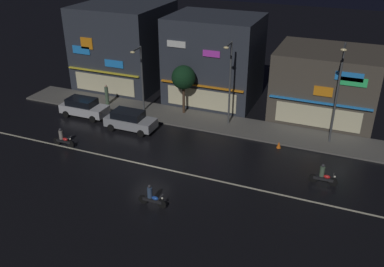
# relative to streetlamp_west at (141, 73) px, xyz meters

# --- Properties ---
(ground_plane) EXTENTS (140.00, 140.00, 0.00)m
(ground_plane) POSITION_rel_streetlamp_west_xyz_m (4.98, -8.25, -3.78)
(ground_plane) COLOR black
(lane_divider_stripe) EXTENTS (32.85, 0.16, 0.01)m
(lane_divider_stripe) POSITION_rel_streetlamp_west_xyz_m (4.98, -8.25, -3.77)
(lane_divider_stripe) COLOR beige
(lane_divider_stripe) RESTS_ON ground
(sidewalk_far) EXTENTS (34.58, 3.69, 0.14)m
(sidewalk_far) POSITION_rel_streetlamp_west_xyz_m (4.98, 0.30, -3.71)
(sidewalk_far) COLOR #5B5954
(sidewalk_far) RESTS_ON ground
(storefront_left_block) EXTENTS (8.35, 6.82, 8.19)m
(storefront_left_block) POSITION_rel_streetlamp_west_xyz_m (4.98, 5.48, 0.32)
(storefront_left_block) COLOR #2D333D
(storefront_left_block) RESTS_ON ground
(storefront_center_block) EXTENTS (8.43, 8.96, 8.41)m
(storefront_center_block) POSITION_rel_streetlamp_west_xyz_m (-5.40, 6.54, 0.43)
(storefront_center_block) COLOR #2D333D
(storefront_center_block) RESTS_ON ground
(storefront_right_block) EXTENTS (8.68, 7.04, 6.09)m
(storefront_right_block) POSITION_rel_streetlamp_west_xyz_m (15.35, 5.58, -0.73)
(storefront_right_block) COLOR #4C443A
(storefront_right_block) RESTS_ON ground
(streetlamp_west) EXTENTS (0.44, 1.64, 6.04)m
(streetlamp_west) POSITION_rel_streetlamp_west_xyz_m (0.00, 0.00, 0.00)
(streetlamp_west) COLOR #47494C
(streetlamp_west) RESTS_ON sidewalk_far
(streetlamp_mid) EXTENTS (0.44, 1.64, 7.21)m
(streetlamp_mid) POSITION_rel_streetlamp_west_xyz_m (8.14, 0.32, 0.61)
(streetlamp_mid) COLOR #47494C
(streetlamp_mid) RESTS_ON sidewalk_far
(streetlamp_east) EXTENTS (0.44, 1.64, 7.99)m
(streetlamp_east) POSITION_rel_streetlamp_west_xyz_m (16.65, 0.09, 1.02)
(streetlamp_east) COLOR #47494C
(streetlamp_east) RESTS_ON sidewalk_far
(pedestrian_on_sidewalk) EXTENTS (0.34, 0.34, 1.96)m
(pedestrian_on_sidewalk) POSITION_rel_streetlamp_west_xyz_m (-3.89, 0.15, -2.72)
(pedestrian_on_sidewalk) COLOR #4C664C
(pedestrian_on_sidewalk) RESTS_ON sidewalk_far
(street_tree) EXTENTS (2.13, 2.13, 4.46)m
(street_tree) POSITION_rel_streetlamp_west_xyz_m (3.66, 1.14, -0.27)
(street_tree) COLOR #473323
(street_tree) RESTS_ON sidewalk_far
(parked_car_near_kerb) EXTENTS (4.30, 1.98, 1.67)m
(parked_car_near_kerb) POSITION_rel_streetlamp_west_xyz_m (0.74, -3.55, -2.91)
(parked_car_near_kerb) COLOR #9EA0A5
(parked_car_near_kerb) RESTS_ON ground
(parked_car_trailing) EXTENTS (4.30, 1.98, 1.67)m
(parked_car_trailing) POSITION_rel_streetlamp_west_xyz_m (-4.52, -2.70, -2.91)
(parked_car_trailing) COLOR silver
(parked_car_trailing) RESTS_ON ground
(motorcycle_lead) EXTENTS (1.90, 0.60, 1.52)m
(motorcycle_lead) POSITION_rel_streetlamp_west_xyz_m (-2.70, -8.11, -3.14)
(motorcycle_lead) COLOR black
(motorcycle_lead) RESTS_ON ground
(motorcycle_following) EXTENTS (1.90, 0.60, 1.52)m
(motorcycle_following) POSITION_rel_streetlamp_west_xyz_m (16.84, -5.91, -3.14)
(motorcycle_following) COLOR black
(motorcycle_following) RESTS_ON ground
(motorcycle_opposite_lane) EXTENTS (1.90, 0.60, 1.52)m
(motorcycle_opposite_lane) POSITION_rel_streetlamp_west_xyz_m (7.34, -12.44, -3.14)
(motorcycle_opposite_lane) COLOR black
(motorcycle_opposite_lane) RESTS_ON ground
(traffic_cone) EXTENTS (0.36, 0.36, 0.55)m
(traffic_cone) POSITION_rel_streetlamp_west_xyz_m (13.09, -2.00, -3.50)
(traffic_cone) COLOR orange
(traffic_cone) RESTS_ON ground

